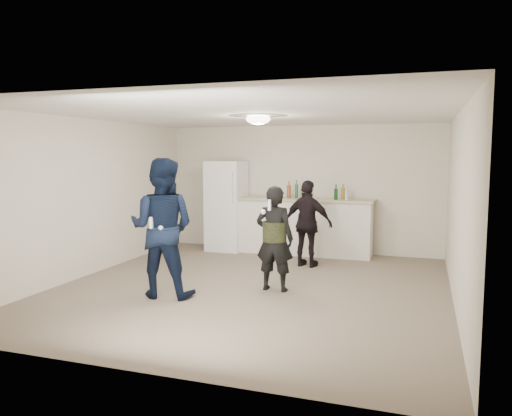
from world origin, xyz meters
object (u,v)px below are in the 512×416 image
(spectator, at_px, (308,224))
(man, at_px, (162,228))
(counter, at_px, (303,227))
(fridge, at_px, (226,206))
(woman, at_px, (275,238))
(shaker, at_px, (289,194))

(spectator, bearing_deg, man, 68.60)
(counter, height_order, fridge, fridge)
(man, height_order, woman, man)
(man, xyz_separation_m, spectator, (1.48, 2.39, -0.20))
(woman, bearing_deg, fridge, -54.50)
(counter, bearing_deg, spectator, -72.99)
(counter, height_order, spectator, spectator)
(counter, bearing_deg, shaker, -178.07)
(shaker, height_order, spectator, spectator)
(counter, relative_size, spectator, 1.74)
(shaker, relative_size, man, 0.09)
(shaker, bearing_deg, woman, -79.22)
(spectator, bearing_deg, fridge, -16.90)
(fridge, height_order, spectator, fridge)
(woman, bearing_deg, spectator, -92.79)
(fridge, xyz_separation_m, spectator, (1.90, -0.98, -0.15))
(fridge, relative_size, spectator, 1.20)
(shaker, relative_size, spectator, 0.11)
(counter, bearing_deg, man, -108.60)
(man, bearing_deg, spectator, -129.83)
(counter, xyz_separation_m, man, (-1.16, -3.44, 0.42))
(counter, height_order, woman, woman)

